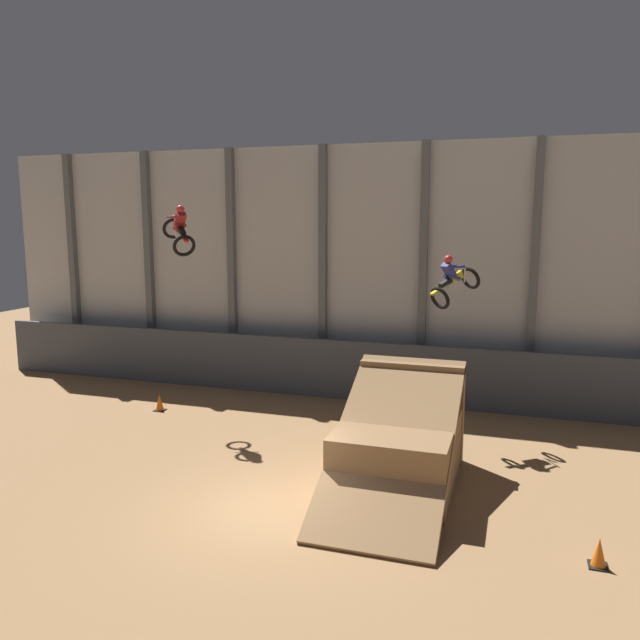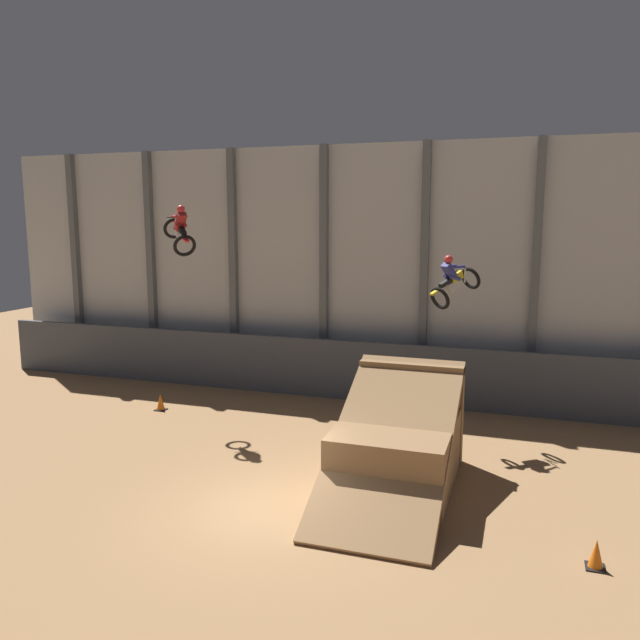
# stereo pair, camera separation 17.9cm
# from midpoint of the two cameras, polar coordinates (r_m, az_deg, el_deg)

# --- Properties ---
(ground_plane) EXTENTS (60.00, 60.00, 0.00)m
(ground_plane) POSITION_cam_midpoint_polar(r_m,az_deg,el_deg) (14.93, -4.81, -17.01)
(ground_plane) COLOR #9E754C
(arena_back_wall) EXTENTS (32.00, 0.40, 9.31)m
(arena_back_wall) POSITION_cam_midpoint_polar(r_m,az_deg,el_deg) (23.36, 5.16, 4.44)
(arena_back_wall) COLOR silver
(arena_back_wall) RESTS_ON ground_plane
(lower_barrier) EXTENTS (31.36, 0.20, 2.20)m
(lower_barrier) POSITION_cam_midpoint_polar(r_m,az_deg,el_deg) (22.82, 4.35, -4.72)
(lower_barrier) COLOR #474C56
(lower_barrier) RESTS_ON ground_plane
(dirt_ramp) EXTENTS (2.82, 5.70, 2.91)m
(dirt_ramp) POSITION_cam_midpoint_polar(r_m,az_deg,el_deg) (16.19, 7.56, -11.14)
(dirt_ramp) COLOR #966F48
(dirt_ramp) RESTS_ON ground_plane
(rider_bike_left_air) EXTENTS (1.70, 1.70, 1.67)m
(rider_bike_left_air) POSITION_cam_midpoint_polar(r_m,az_deg,el_deg) (20.78, -12.45, 8.00)
(rider_bike_left_air) COLOR black
(rider_bike_right_air) EXTENTS (1.59, 1.77, 1.67)m
(rider_bike_right_air) POSITION_cam_midpoint_polar(r_m,az_deg,el_deg) (19.26, 12.37, 3.46)
(rider_bike_right_air) COLOR black
(traffic_cone_near_ramp) EXTENTS (0.36, 0.36, 0.58)m
(traffic_cone_near_ramp) POSITION_cam_midpoint_polar(r_m,az_deg,el_deg) (13.76, 24.29, -18.95)
(traffic_cone_near_ramp) COLOR black
(traffic_cone_near_ramp) RESTS_ON ground_plane
(traffic_cone_arena_edge) EXTENTS (0.36, 0.36, 0.58)m
(traffic_cone_arena_edge) POSITION_cam_midpoint_polar(r_m,az_deg,el_deg) (22.55, -14.15, -7.31)
(traffic_cone_arena_edge) COLOR black
(traffic_cone_arena_edge) RESTS_ON ground_plane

